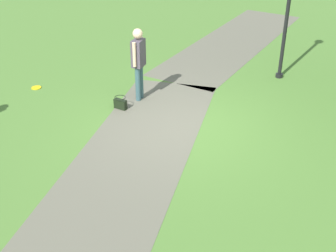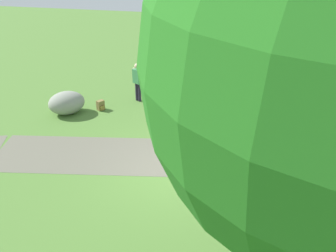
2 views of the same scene
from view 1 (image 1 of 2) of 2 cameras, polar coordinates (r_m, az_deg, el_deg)
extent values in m
plane|color=#4D7731|center=(10.10, 1.96, 0.09)|extent=(48.00, 48.00, 0.00)
cube|color=#615F50|center=(15.53, 8.43, 10.60)|extent=(8.19, 3.02, 0.01)
cube|color=#615F50|center=(8.79, -5.17, -4.93)|extent=(8.25, 3.49, 0.01)
cylinder|color=black|center=(12.90, 13.96, 6.26)|extent=(0.20, 0.20, 0.10)
cylinder|color=black|center=(12.37, 14.89, 13.28)|extent=(0.10, 0.10, 3.40)
cylinder|color=#35565C|center=(11.20, -3.50, 5.67)|extent=(0.13, 0.13, 0.88)
cylinder|color=#35565C|center=(11.07, -3.84, 5.36)|extent=(0.13, 0.13, 0.88)
cube|color=#4B424E|center=(10.84, -3.80, 9.24)|extent=(0.37, 0.26, 0.66)
cylinder|color=beige|center=(11.02, -3.32, 9.79)|extent=(0.08, 0.08, 0.59)
cylinder|color=beige|center=(10.64, -4.31, 9.04)|extent=(0.08, 0.08, 0.59)
sphere|color=beige|center=(10.68, -3.89, 11.65)|extent=(0.24, 0.24, 0.24)
cube|color=black|center=(10.82, -6.08, 2.78)|extent=(0.15, 0.33, 0.24)
torus|color=black|center=(10.74, -6.13, 3.63)|extent=(0.30, 0.30, 0.02)
cylinder|color=yellow|center=(12.38, -16.42, 4.70)|extent=(0.26, 0.26, 0.02)
camera|label=2|loc=(11.15, 58.96, 23.21)|focal=37.54mm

